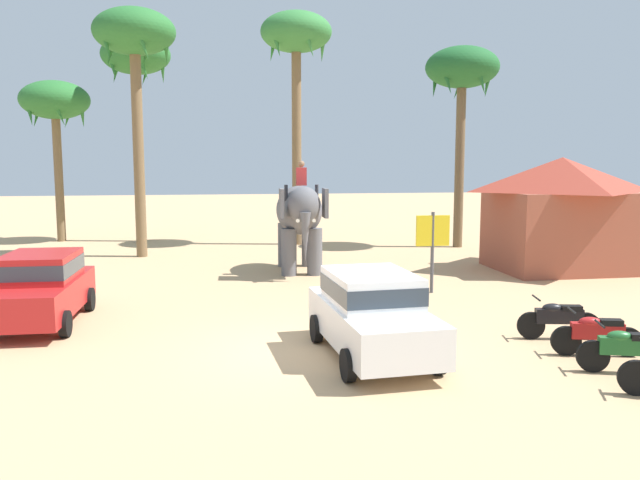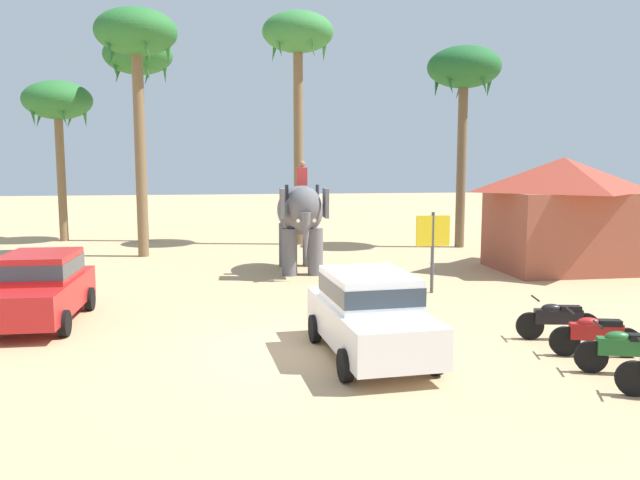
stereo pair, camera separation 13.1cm
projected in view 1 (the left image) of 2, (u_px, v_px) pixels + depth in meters
ground_plane at (308, 350)px, 13.21m from camera, size 120.00×120.00×0.00m
car_sedan_foreground at (372, 311)px, 12.71m from camera, size 2.12×4.22×1.70m
car_parked_far_side at (41, 286)px, 15.26m from camera, size 1.92×4.12×1.70m
elephant_with_mahout at (300, 215)px, 22.23m from camera, size 1.68×3.89×3.88m
motorcycle_second_in_row at (627, 349)px, 11.75m from camera, size 1.76×0.71×0.94m
motorcycle_mid_row at (597, 334)px, 12.78m from camera, size 1.77×0.65×0.94m
motorcycle_fourth_in_row at (559, 319)px, 13.98m from camera, size 1.79×0.60×0.94m
palm_tree_behind_elephant at (462, 74)px, 27.88m from camera, size 3.20×3.20×8.81m
palm_tree_near_hut at (136, 62)px, 29.82m from camera, size 3.20×3.20×9.67m
palm_tree_left_of_road at (135, 41)px, 24.92m from camera, size 3.20×3.20×9.77m
palm_tree_far_back at (296, 42)px, 28.60m from camera, size 3.20×3.20×10.48m
palm_tree_leaning_seaward at (55, 104)px, 30.07m from camera, size 3.20×3.20×7.60m
roadside_hut at (560, 211)px, 22.57m from camera, size 5.04×4.25×4.00m
signboard_yellow at (433, 236)px, 18.73m from camera, size 1.00×0.10×2.40m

